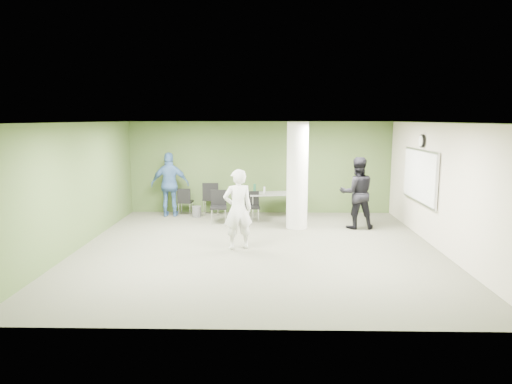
{
  "coord_description": "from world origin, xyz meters",
  "views": [
    {
      "loc": [
        0.17,
        -9.9,
        2.87
      ],
      "look_at": [
        -0.06,
        1.0,
        1.12
      ],
      "focal_mm": 32.0,
      "sensor_mm": 36.0,
      "label": 1
    }
  ],
  "objects_px": {
    "folding_table": "(274,195)",
    "man_blue": "(170,185)",
    "woman_white": "(238,209)",
    "chair_back_left": "(185,200)",
    "man_black": "(357,193)"
  },
  "relations": [
    {
      "from": "folding_table",
      "to": "man_black",
      "type": "height_order",
      "value": "man_black"
    },
    {
      "from": "chair_back_left",
      "to": "man_blue",
      "type": "distance_m",
      "value": 0.63
    },
    {
      "from": "man_black",
      "to": "man_blue",
      "type": "distance_m",
      "value": 5.42
    },
    {
      "from": "chair_back_left",
      "to": "folding_table",
      "type": "bearing_deg",
      "value": 178.94
    },
    {
      "from": "man_blue",
      "to": "folding_table",
      "type": "bearing_deg",
      "value": 174.0
    },
    {
      "from": "chair_back_left",
      "to": "man_black",
      "type": "bearing_deg",
      "value": 166.37
    },
    {
      "from": "man_black",
      "to": "chair_back_left",
      "type": "bearing_deg",
      "value": -20.19
    },
    {
      "from": "folding_table",
      "to": "woman_white",
      "type": "height_order",
      "value": "woman_white"
    },
    {
      "from": "chair_back_left",
      "to": "woman_white",
      "type": "bearing_deg",
      "value": 120.82
    },
    {
      "from": "folding_table",
      "to": "chair_back_left",
      "type": "bearing_deg",
      "value": 165.85
    },
    {
      "from": "folding_table",
      "to": "chair_back_left",
      "type": "height_order",
      "value": "folding_table"
    },
    {
      "from": "folding_table",
      "to": "man_black",
      "type": "relative_size",
      "value": 0.86
    },
    {
      "from": "chair_back_left",
      "to": "woman_white",
      "type": "distance_m",
      "value": 3.98
    },
    {
      "from": "folding_table",
      "to": "man_blue",
      "type": "distance_m",
      "value": 3.1
    },
    {
      "from": "man_black",
      "to": "man_blue",
      "type": "height_order",
      "value": "man_blue"
    }
  ]
}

